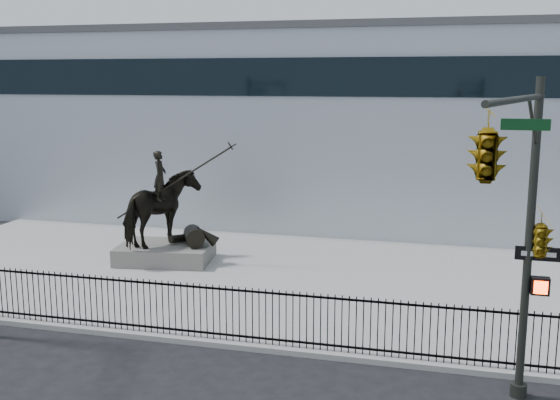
# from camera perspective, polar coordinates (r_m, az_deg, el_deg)

# --- Properties ---
(ground) EXTENTS (120.00, 120.00, 0.00)m
(ground) POSITION_cam_1_polar(r_m,az_deg,el_deg) (16.66, -5.44, -14.19)
(ground) COLOR black
(ground) RESTS_ON ground
(plaza) EXTENTS (30.00, 12.00, 0.15)m
(plaza) POSITION_cam_1_polar(r_m,az_deg,el_deg) (22.89, 0.53, -6.93)
(plaza) COLOR #9B9B98
(plaza) RESTS_ON ground
(building) EXTENTS (44.00, 14.00, 9.00)m
(building) POSITION_cam_1_polar(r_m,az_deg,el_deg) (34.68, 5.75, 6.47)
(building) COLOR silver
(building) RESTS_ON ground
(picket_fence) EXTENTS (22.10, 0.10, 1.50)m
(picket_fence) POSITION_cam_1_polar(r_m,az_deg,el_deg) (17.40, -4.08, -9.84)
(picket_fence) COLOR black
(picket_fence) RESTS_ON plaza
(statue_plinth) EXTENTS (3.72, 2.81, 0.64)m
(statue_plinth) POSITION_cam_1_polar(r_m,az_deg,el_deg) (25.14, -9.96, -4.55)
(statue_plinth) COLOR #62605A
(statue_plinth) RESTS_ON plaza
(equestrian_statue) EXTENTS (4.36, 3.01, 3.72)m
(equestrian_statue) POSITION_cam_1_polar(r_m,az_deg,el_deg) (24.74, -9.93, -0.82)
(equestrian_statue) COLOR black
(equestrian_statue) RESTS_ON statue_plinth
(traffic_signal_right) EXTENTS (2.17, 6.86, 7.00)m
(traffic_signal_right) POSITION_cam_1_polar(r_m,az_deg,el_deg) (12.44, 19.89, 0.14)
(traffic_signal_right) COLOR #262923
(traffic_signal_right) RESTS_ON ground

